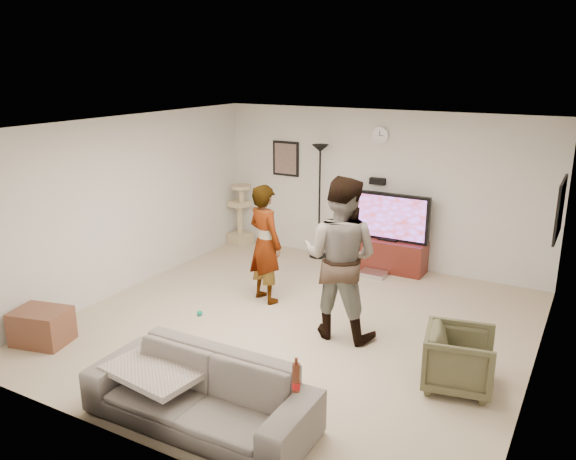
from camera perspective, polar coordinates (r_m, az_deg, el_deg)
The scene contains 24 objects.
floor at distance 7.39m, azimuth 0.88°, elevation -9.44°, with size 5.50×5.50×0.02m, color #CAAF96.
ceiling at distance 6.70m, azimuth 0.97°, elevation 10.38°, with size 5.50×5.50×0.02m, color white.
wall_back at distance 9.38m, azimuth 8.94°, elevation 4.08°, with size 5.50×0.04×2.50m, color silver.
wall_front at distance 4.84m, azimuth -14.87°, elevation -8.00°, with size 5.50×0.04×2.50m, color silver.
wall_left at distance 8.55m, azimuth -15.54°, elevation 2.50°, with size 0.04×5.50×2.50m, color silver.
wall_right at distance 6.20m, azimuth 23.96°, elevation -3.50°, with size 0.04×5.50×2.50m, color silver.
wall_clock at distance 9.22m, azimuth 9.11°, elevation 9.22°, with size 0.26×0.26×0.04m, color white.
wall_speaker at distance 9.30m, azimuth 8.85°, elevation 4.80°, with size 0.25×0.10×0.10m, color black.
picture_back at distance 10.00m, azimuth -0.22°, elevation 7.07°, with size 0.42×0.03×0.52m, color brown.
picture_right at distance 7.67m, azimuth 25.30°, elevation 1.90°, with size 0.03×0.78×0.62m, color #E0874F.
tv_stand at distance 9.33m, azimuth 9.85°, elevation -2.41°, with size 1.20×0.45×0.50m, color #491711.
console_box at distance 9.07m, azimuth 8.43°, elevation -4.32°, with size 0.40×0.30×0.07m, color silver.
tv at distance 9.15m, azimuth 10.03°, elevation 1.29°, with size 1.26×0.08×0.75m, color black.
tv_screen at distance 9.11m, azimuth 9.94°, elevation 1.23°, with size 1.16×0.01×0.66m, color #8454E8.
floor_lamp at distance 9.63m, azimuth 3.13°, elevation 2.78°, with size 0.32×0.32×1.91m, color black.
cat_tree at distance 10.46m, azimuth -4.80°, elevation 1.57°, with size 0.36×0.36×1.11m, color tan.
person_left at distance 7.85m, azimuth -2.29°, elevation -1.36°, with size 0.60×0.39×1.64m, color #999B9F.
person_right at distance 6.82m, azimuth 5.19°, elevation -2.77°, with size 0.95×0.74×1.96m, color teal.
sofa at distance 5.49m, azimuth -8.71°, elevation -15.62°, with size 2.16×0.84×0.63m, color #6D645E.
throw_blanket at distance 5.71m, azimuth -12.70°, elevation -13.23°, with size 0.90×0.70×0.06m, color #C0ADA2.
beer_bottle at distance 4.79m, azimuth 0.81°, elevation -14.40°, with size 0.06×0.06×0.25m, color #5A2515.
armchair at distance 6.20m, azimuth 16.59°, elevation -12.17°, with size 0.67×0.69×0.63m, color #4C4A31.
side_table at distance 7.46m, azimuth -23.18°, elevation -8.76°, with size 0.62×0.47×0.41m, color brown.
toy_ball at distance 7.71m, azimuth -8.72°, elevation -8.13°, with size 0.07×0.07×0.07m, color #0C8568.
Camera 1 is at (3.16, -5.87, 3.19)m, focal length 35.93 mm.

